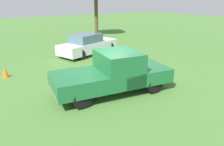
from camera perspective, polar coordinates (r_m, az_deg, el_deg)
name	(u,v)px	position (r m, az deg, el deg)	size (l,w,h in m)	color
ground_plane	(112,86)	(10.26, -0.04, -3.52)	(80.00, 80.00, 0.00)	#477533
pickup_truck	(115,72)	(9.36, 0.73, 0.31)	(5.30, 2.64, 1.80)	black
sedan_far	(88,45)	(15.99, -6.38, 7.38)	(4.87, 3.06, 1.50)	black
traffic_cone	(5,72)	(12.59, -26.15, 0.16)	(0.32, 0.32, 0.55)	orange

